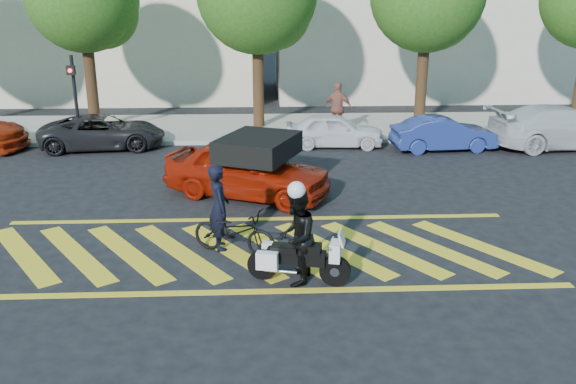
{
  "coord_description": "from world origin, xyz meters",
  "views": [
    {
      "loc": [
        0.1,
        -12.12,
        5.37
      ],
      "look_at": [
        0.68,
        0.83,
        1.05
      ],
      "focal_mm": 38.0,
      "sensor_mm": 36.0,
      "label": 1
    }
  ],
  "objects_px": {
    "parked_right": "(443,134)",
    "parked_far_right": "(561,127)",
    "police_motorcycle": "(297,259)",
    "red_convertible": "(248,169)",
    "officer_moto": "(296,237)",
    "parked_mid_left": "(103,132)",
    "parked_mid_right": "(334,130)",
    "bicycle": "(235,232)",
    "officer_bike": "(219,207)"
  },
  "relations": [
    {
      "from": "bicycle",
      "to": "red_convertible",
      "type": "relative_size",
      "value": 0.42
    },
    {
      "from": "officer_moto",
      "to": "parked_far_right",
      "type": "distance_m",
      "value": 14.19
    },
    {
      "from": "police_motorcycle",
      "to": "parked_right",
      "type": "distance_m",
      "value": 11.42
    },
    {
      "from": "red_convertible",
      "to": "parked_mid_right",
      "type": "distance_m",
      "value": 6.18
    },
    {
      "from": "bicycle",
      "to": "officer_moto",
      "type": "height_order",
      "value": "officer_moto"
    },
    {
      "from": "parked_right",
      "to": "red_convertible",
      "type": "bearing_deg",
      "value": 120.34
    },
    {
      "from": "officer_bike",
      "to": "parked_mid_left",
      "type": "relative_size",
      "value": 0.44
    },
    {
      "from": "red_convertible",
      "to": "parked_mid_left",
      "type": "bearing_deg",
      "value": 66.98
    },
    {
      "from": "officer_bike",
      "to": "police_motorcycle",
      "type": "xyz_separation_m",
      "value": [
        1.58,
        -1.69,
        -0.46
      ]
    },
    {
      "from": "officer_bike",
      "to": "parked_far_right",
      "type": "height_order",
      "value": "officer_bike"
    },
    {
      "from": "parked_right",
      "to": "parked_far_right",
      "type": "relative_size",
      "value": 0.7
    },
    {
      "from": "bicycle",
      "to": "parked_right",
      "type": "height_order",
      "value": "parked_right"
    },
    {
      "from": "bicycle",
      "to": "red_convertible",
      "type": "distance_m",
      "value": 3.82
    },
    {
      "from": "parked_mid_right",
      "to": "red_convertible",
      "type": "bearing_deg",
      "value": 154.44
    },
    {
      "from": "parked_right",
      "to": "parked_far_right",
      "type": "xyz_separation_m",
      "value": [
        4.26,
        0.19,
        0.16
      ]
    },
    {
      "from": "red_convertible",
      "to": "parked_right",
      "type": "distance_m",
      "value": 8.22
    },
    {
      "from": "bicycle",
      "to": "officer_moto",
      "type": "xyz_separation_m",
      "value": [
        1.23,
        -1.38,
        0.43
      ]
    },
    {
      "from": "officer_moto",
      "to": "parked_right",
      "type": "relative_size",
      "value": 0.52
    },
    {
      "from": "parked_mid_right",
      "to": "parked_right",
      "type": "bearing_deg",
      "value": -97.33
    },
    {
      "from": "red_convertible",
      "to": "parked_far_right",
      "type": "height_order",
      "value": "red_convertible"
    },
    {
      "from": "parked_far_right",
      "to": "parked_mid_right",
      "type": "bearing_deg",
      "value": 80.67
    },
    {
      "from": "police_motorcycle",
      "to": "parked_far_right",
      "type": "xyz_separation_m",
      "value": [
        9.96,
        10.08,
        0.27
      ]
    },
    {
      "from": "parked_mid_left",
      "to": "parked_far_right",
      "type": "distance_m",
      "value": 16.21
    },
    {
      "from": "parked_far_right",
      "to": "parked_mid_left",
      "type": "bearing_deg",
      "value": 82.09
    },
    {
      "from": "officer_bike",
      "to": "parked_right",
      "type": "relative_size",
      "value": 0.53
    },
    {
      "from": "bicycle",
      "to": "parked_mid_left",
      "type": "distance_m",
      "value": 10.6
    },
    {
      "from": "parked_mid_left",
      "to": "officer_moto",
      "type": "bearing_deg",
      "value": -155.75
    },
    {
      "from": "parked_mid_left",
      "to": "parked_right",
      "type": "distance_m",
      "value": 11.96
    },
    {
      "from": "officer_moto",
      "to": "bicycle",
      "type": "bearing_deg",
      "value": -124.21
    },
    {
      "from": "parked_mid_left",
      "to": "red_convertible",
      "type": "bearing_deg",
      "value": -142.63
    },
    {
      "from": "police_motorcycle",
      "to": "officer_moto",
      "type": "xyz_separation_m",
      "value": [
        -0.01,
        -0.01,
        0.45
      ]
    },
    {
      "from": "red_convertible",
      "to": "parked_mid_right",
      "type": "xyz_separation_m",
      "value": [
        2.98,
        5.42,
        -0.17
      ]
    },
    {
      "from": "bicycle",
      "to": "officer_moto",
      "type": "distance_m",
      "value": 1.9
    },
    {
      "from": "police_motorcycle",
      "to": "parked_far_right",
      "type": "distance_m",
      "value": 14.17
    },
    {
      "from": "officer_bike",
      "to": "bicycle",
      "type": "relative_size",
      "value": 0.99
    },
    {
      "from": "parked_right",
      "to": "parked_far_right",
      "type": "distance_m",
      "value": 4.27
    },
    {
      "from": "officer_moto",
      "to": "red_convertible",
      "type": "height_order",
      "value": "officer_moto"
    },
    {
      "from": "officer_bike",
      "to": "parked_far_right",
      "type": "distance_m",
      "value": 14.26
    },
    {
      "from": "parked_mid_left",
      "to": "parked_right",
      "type": "height_order",
      "value": "parked_mid_left"
    },
    {
      "from": "parked_far_right",
      "to": "police_motorcycle",
      "type": "bearing_deg",
      "value": 129.68
    },
    {
      "from": "bicycle",
      "to": "officer_bike",
      "type": "bearing_deg",
      "value": 71.05
    },
    {
      "from": "bicycle",
      "to": "police_motorcycle",
      "type": "distance_m",
      "value": 1.85
    },
    {
      "from": "officer_bike",
      "to": "police_motorcycle",
      "type": "bearing_deg",
      "value": -150.03
    },
    {
      "from": "police_motorcycle",
      "to": "red_convertible",
      "type": "height_order",
      "value": "red_convertible"
    },
    {
      "from": "officer_moto",
      "to": "parked_mid_left",
      "type": "relative_size",
      "value": 0.44
    },
    {
      "from": "police_motorcycle",
      "to": "parked_mid_left",
      "type": "height_order",
      "value": "parked_mid_left"
    },
    {
      "from": "officer_bike",
      "to": "parked_right",
      "type": "height_order",
      "value": "officer_bike"
    },
    {
      "from": "officer_bike",
      "to": "parked_mid_right",
      "type": "xyz_separation_m",
      "value": [
        3.52,
        8.9,
        -0.34
      ]
    },
    {
      "from": "parked_mid_left",
      "to": "parked_mid_right",
      "type": "relative_size",
      "value": 1.22
    },
    {
      "from": "red_convertible",
      "to": "bicycle",
      "type": "bearing_deg",
      "value": -159.46
    }
  ]
}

